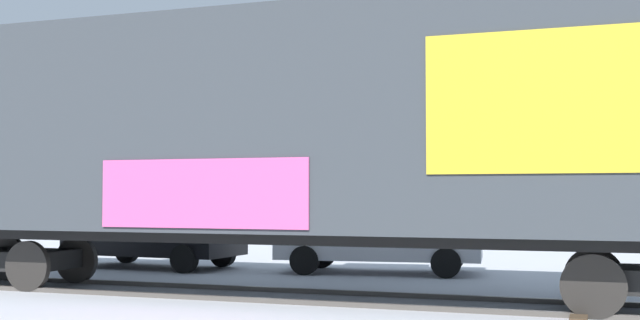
{
  "coord_description": "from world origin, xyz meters",
  "views": [
    {
      "loc": [
        5.53,
        -12.95,
        1.76
      ],
      "look_at": [
        1.06,
        2.11,
        2.44
      ],
      "focal_mm": 44.76,
      "sensor_mm": 36.0,
      "label": 1
    }
  ],
  "objects": [
    {
      "name": "ground_plane",
      "position": [
        0.0,
        0.0,
        0.0
      ],
      "size": [
        260.0,
        260.0,
        0.0
      ],
      "primitive_type": "plane",
      "color": "#B2B5BC"
    },
    {
      "name": "track",
      "position": [
        2.37,
        -0.06,
        0.04
      ],
      "size": [
        60.01,
        4.54,
        0.08
      ],
      "color": "#4C4742",
      "rests_on": "ground_plane"
    },
    {
      "name": "freight_car",
      "position": [
        1.18,
        -0.0,
        2.89
      ],
      "size": [
        17.65,
        3.64,
        5.01
      ],
      "color": "#33383D",
      "rests_on": "ground_plane"
    },
    {
      "name": "flagpole",
      "position": [
        2.04,
        13.42,
        4.7
      ],
      "size": [
        1.17,
        0.99,
        7.36
      ],
      "color": "silver",
      "rests_on": "ground_plane"
    },
    {
      "name": "hillside",
      "position": [
        0.02,
        75.78,
        5.57
      ],
      "size": [
        114.24,
        29.73,
        15.64
      ],
      "color": "silver",
      "rests_on": "ground_plane"
    },
    {
      "name": "parked_car_black",
      "position": [
        -3.84,
        4.42,
        0.82
      ],
      "size": [
        4.37,
        2.33,
        1.65
      ],
      "color": "black",
      "rests_on": "ground_plane"
    },
    {
      "name": "parked_car_white",
      "position": [
        1.62,
        4.74,
        0.77
      ],
      "size": [
        4.63,
        2.19,
        1.49
      ],
      "color": "silver",
      "rests_on": "ground_plane"
    }
  ]
}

